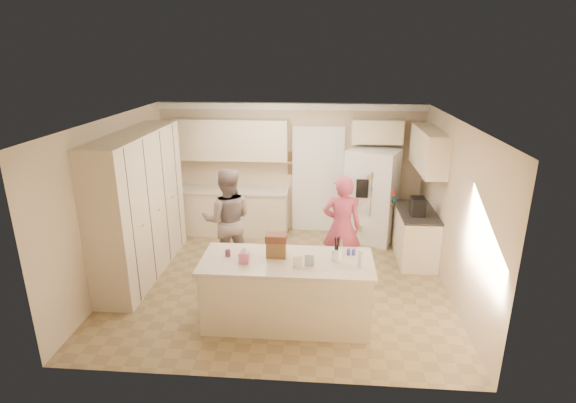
# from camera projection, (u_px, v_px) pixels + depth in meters

# --- Properties ---
(floor) EXTENTS (5.20, 4.60, 0.02)m
(floor) POSITION_uv_depth(u_px,v_px,m) (280.00, 282.00, 7.28)
(floor) COLOR olive
(floor) RESTS_ON ground
(ceiling) EXTENTS (5.20, 4.60, 0.02)m
(ceiling) POSITION_uv_depth(u_px,v_px,m) (279.00, 119.00, 6.44)
(ceiling) COLOR white
(ceiling) RESTS_ON wall_back
(wall_back) EXTENTS (5.20, 0.02, 2.60)m
(wall_back) POSITION_uv_depth(u_px,v_px,m) (291.00, 168.00, 9.04)
(wall_back) COLOR beige
(wall_back) RESTS_ON ground
(wall_front) EXTENTS (5.20, 0.02, 2.60)m
(wall_front) POSITION_uv_depth(u_px,v_px,m) (258.00, 278.00, 4.68)
(wall_front) COLOR beige
(wall_front) RESTS_ON ground
(wall_left) EXTENTS (0.02, 4.60, 2.60)m
(wall_left) POSITION_uv_depth(u_px,v_px,m) (115.00, 201.00, 7.06)
(wall_left) COLOR beige
(wall_left) RESTS_ON ground
(wall_right) EXTENTS (0.02, 4.60, 2.60)m
(wall_right) POSITION_uv_depth(u_px,v_px,m) (454.00, 210.00, 6.67)
(wall_right) COLOR beige
(wall_right) RESTS_ON ground
(crown_back) EXTENTS (5.20, 0.08, 0.12)m
(crown_back) POSITION_uv_depth(u_px,v_px,m) (291.00, 107.00, 8.60)
(crown_back) COLOR white
(crown_back) RESTS_ON wall_back
(pantry_bank) EXTENTS (0.60, 2.60, 2.35)m
(pantry_bank) POSITION_uv_depth(u_px,v_px,m) (140.00, 205.00, 7.26)
(pantry_bank) COLOR beige
(pantry_bank) RESTS_ON floor
(back_base_cab) EXTENTS (2.20, 0.60, 0.88)m
(back_base_cab) POSITION_uv_depth(u_px,v_px,m) (233.00, 212.00, 9.11)
(back_base_cab) COLOR beige
(back_base_cab) RESTS_ON floor
(back_countertop) EXTENTS (2.24, 0.63, 0.04)m
(back_countertop) POSITION_uv_depth(u_px,v_px,m) (232.00, 190.00, 8.95)
(back_countertop) COLOR beige
(back_countertop) RESTS_ON back_base_cab
(back_upper_cab) EXTENTS (2.20, 0.35, 0.80)m
(back_upper_cab) POSITION_uv_depth(u_px,v_px,m) (231.00, 140.00, 8.76)
(back_upper_cab) COLOR beige
(back_upper_cab) RESTS_ON wall_back
(doorway_opening) EXTENTS (0.90, 0.06, 2.10)m
(doorway_opening) POSITION_uv_depth(u_px,v_px,m) (318.00, 181.00, 9.05)
(doorway_opening) COLOR black
(doorway_opening) RESTS_ON floor
(doorway_casing) EXTENTS (1.02, 0.03, 2.22)m
(doorway_casing) POSITION_uv_depth(u_px,v_px,m) (318.00, 182.00, 9.02)
(doorway_casing) COLOR white
(doorway_casing) RESTS_ON floor
(wall_frame_upper) EXTENTS (0.15, 0.02, 0.20)m
(wall_frame_upper) POSITION_uv_depth(u_px,v_px,m) (292.00, 156.00, 8.92)
(wall_frame_upper) COLOR brown
(wall_frame_upper) RESTS_ON wall_back
(wall_frame_lower) EXTENTS (0.15, 0.02, 0.20)m
(wall_frame_lower) POSITION_uv_depth(u_px,v_px,m) (292.00, 170.00, 9.01)
(wall_frame_lower) COLOR brown
(wall_frame_lower) RESTS_ON wall_back
(refrigerator) EXTENTS (1.10, 1.00, 1.80)m
(refrigerator) POSITION_uv_depth(u_px,v_px,m) (371.00, 196.00, 8.62)
(refrigerator) COLOR white
(refrigerator) RESTS_ON floor
(fridge_seam) EXTENTS (0.02, 0.02, 1.78)m
(fridge_seam) POSITION_uv_depth(u_px,v_px,m) (373.00, 202.00, 8.29)
(fridge_seam) COLOR gray
(fridge_seam) RESTS_ON refrigerator
(fridge_dispenser) EXTENTS (0.22, 0.03, 0.35)m
(fridge_dispenser) POSITION_uv_depth(u_px,v_px,m) (362.00, 189.00, 8.21)
(fridge_dispenser) COLOR black
(fridge_dispenser) RESTS_ON refrigerator
(fridge_handle_l) EXTENTS (0.02, 0.02, 0.85)m
(fridge_handle_l) POSITION_uv_depth(u_px,v_px,m) (371.00, 194.00, 8.23)
(fridge_handle_l) COLOR silver
(fridge_handle_l) RESTS_ON refrigerator
(fridge_handle_r) EXTENTS (0.02, 0.02, 0.85)m
(fridge_handle_r) POSITION_uv_depth(u_px,v_px,m) (377.00, 194.00, 8.22)
(fridge_handle_r) COLOR silver
(fridge_handle_r) RESTS_ON refrigerator
(over_fridge_cab) EXTENTS (0.95, 0.35, 0.45)m
(over_fridge_cab) POSITION_uv_depth(u_px,v_px,m) (377.00, 131.00, 8.49)
(over_fridge_cab) COLOR beige
(over_fridge_cab) RESTS_ON wall_back
(right_base_cab) EXTENTS (0.60, 1.20, 0.88)m
(right_base_cab) POSITION_uv_depth(u_px,v_px,m) (415.00, 236.00, 7.91)
(right_base_cab) COLOR beige
(right_base_cab) RESTS_ON floor
(right_countertop) EXTENTS (0.63, 1.24, 0.04)m
(right_countertop) POSITION_uv_depth(u_px,v_px,m) (417.00, 212.00, 7.76)
(right_countertop) COLOR #2D2B28
(right_countertop) RESTS_ON right_base_cab
(right_upper_cab) EXTENTS (0.35, 1.50, 0.70)m
(right_upper_cab) POSITION_uv_depth(u_px,v_px,m) (428.00, 150.00, 7.60)
(right_upper_cab) COLOR beige
(right_upper_cab) RESTS_ON wall_right
(coffee_maker) EXTENTS (0.22, 0.28, 0.30)m
(coffee_maker) POSITION_uv_depth(u_px,v_px,m) (418.00, 206.00, 7.52)
(coffee_maker) COLOR black
(coffee_maker) RESTS_ON right_countertop
(island_base) EXTENTS (2.20, 0.90, 0.88)m
(island_base) POSITION_uv_depth(u_px,v_px,m) (287.00, 292.00, 6.08)
(island_base) COLOR beige
(island_base) RESTS_ON floor
(island_top) EXTENTS (2.28, 0.96, 0.05)m
(island_top) POSITION_uv_depth(u_px,v_px,m) (287.00, 262.00, 5.93)
(island_top) COLOR beige
(island_top) RESTS_ON island_base
(utensil_crock) EXTENTS (0.13, 0.13, 0.15)m
(utensil_crock) POSITION_uv_depth(u_px,v_px,m) (336.00, 255.00, 5.90)
(utensil_crock) COLOR white
(utensil_crock) RESTS_ON island_top
(tissue_box) EXTENTS (0.13, 0.13, 0.14)m
(tissue_box) POSITION_uv_depth(u_px,v_px,m) (244.00, 257.00, 5.85)
(tissue_box) COLOR pink
(tissue_box) RESTS_ON island_top
(tissue_plume) EXTENTS (0.08, 0.08, 0.08)m
(tissue_plume) POSITION_uv_depth(u_px,v_px,m) (244.00, 249.00, 5.82)
(tissue_plume) COLOR white
(tissue_plume) RESTS_ON tissue_box
(dollhouse_body) EXTENTS (0.26, 0.18, 0.22)m
(dollhouse_body) POSITION_uv_depth(u_px,v_px,m) (276.00, 249.00, 6.00)
(dollhouse_body) COLOR brown
(dollhouse_body) RESTS_ON island_top
(dollhouse_roof) EXTENTS (0.28, 0.20, 0.10)m
(dollhouse_roof) POSITION_uv_depth(u_px,v_px,m) (276.00, 238.00, 5.95)
(dollhouse_roof) COLOR #592D1E
(dollhouse_roof) RESTS_ON dollhouse_body
(jam_jar) EXTENTS (0.07, 0.07, 0.09)m
(jam_jar) POSITION_uv_depth(u_px,v_px,m) (228.00, 253.00, 6.02)
(jam_jar) COLOR #59263F
(jam_jar) RESTS_ON island_top
(greeting_card_a) EXTENTS (0.12, 0.06, 0.16)m
(greeting_card_a) POSITION_uv_depth(u_px,v_px,m) (297.00, 262.00, 5.70)
(greeting_card_a) COLOR white
(greeting_card_a) RESTS_ON island_top
(greeting_card_b) EXTENTS (0.12, 0.05, 0.16)m
(greeting_card_b) POSITION_uv_depth(u_px,v_px,m) (309.00, 260.00, 5.74)
(greeting_card_b) COLOR silver
(greeting_card_b) RESTS_ON island_top
(water_bottle) EXTENTS (0.07, 0.07, 0.24)m
(water_bottle) POSITION_uv_depth(u_px,v_px,m) (361.00, 259.00, 5.67)
(water_bottle) COLOR silver
(water_bottle) RESTS_ON island_top
(shaker_salt) EXTENTS (0.05, 0.05, 0.09)m
(shaker_salt) POSITION_uv_depth(u_px,v_px,m) (349.00, 252.00, 6.06)
(shaker_salt) COLOR #403EA7
(shaker_salt) RESTS_ON island_top
(shaker_pepper) EXTENTS (0.05, 0.05, 0.09)m
(shaker_pepper) POSITION_uv_depth(u_px,v_px,m) (354.00, 252.00, 6.05)
(shaker_pepper) COLOR #403EA7
(shaker_pepper) RESTS_ON island_top
(teen_boy) EXTENTS (0.94, 0.79, 1.76)m
(teen_boy) POSITION_uv_depth(u_px,v_px,m) (228.00, 220.00, 7.45)
(teen_boy) COLOR gray
(teen_boy) RESTS_ON floor
(teen_girl) EXTENTS (0.64, 0.43, 1.71)m
(teen_girl) POSITION_uv_depth(u_px,v_px,m) (342.00, 227.00, 7.22)
(teen_girl) COLOR #C44454
(teen_girl) RESTS_ON floor
(fridge_magnets) EXTENTS (0.76, 0.02, 1.44)m
(fridge_magnets) POSITION_uv_depth(u_px,v_px,m) (373.00, 202.00, 8.28)
(fridge_magnets) COLOR tan
(fridge_magnets) RESTS_ON refrigerator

